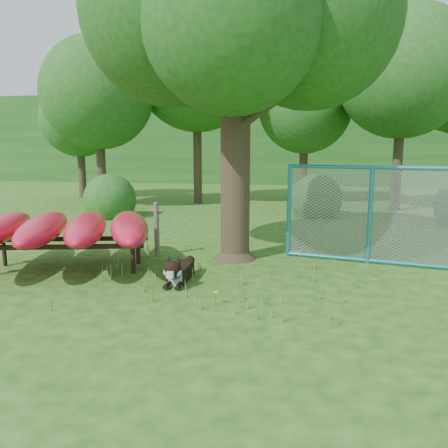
% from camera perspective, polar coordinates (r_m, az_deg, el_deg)
% --- Properties ---
extents(ground, '(80.00, 80.00, 0.00)m').
position_cam_1_polar(ground, '(7.10, -3.43, -9.57)').
color(ground, '#1E4C0F').
rests_on(ground, ground).
extents(oak_tree, '(6.38, 5.64, 7.76)m').
position_cam_1_polar(oak_tree, '(9.67, 1.42, 26.78)').
color(oak_tree, '#33271B').
rests_on(oak_tree, ground).
extents(wooden_post, '(0.33, 0.12, 1.20)m').
position_cam_1_polar(wooden_post, '(9.69, -8.79, -0.51)').
color(wooden_post, brown).
rests_on(wooden_post, ground).
extents(kayak_rack, '(4.20, 3.76, 1.08)m').
position_cam_1_polar(kayak_rack, '(9.02, -20.08, -0.55)').
color(kayak_rack, black).
rests_on(kayak_rack, ground).
extents(husky_dog, '(0.33, 1.29, 0.57)m').
position_cam_1_polar(husky_dog, '(7.83, -5.96, -6.20)').
color(husky_dog, black).
rests_on(husky_dog, ground).
extents(fence_section, '(3.42, 0.76, 3.38)m').
position_cam_1_polar(fence_section, '(9.41, 18.53, 1.14)').
color(fence_section, teal).
rests_on(fence_section, ground).
extents(wildflower_clump, '(0.10, 0.09, 0.22)m').
position_cam_1_polar(wildflower_clump, '(6.75, -1.16, -9.03)').
color(wildflower_clump, '#518A2D').
rests_on(wildflower_clump, ground).
extents(bg_tree_a, '(4.40, 4.40, 6.70)m').
position_cam_1_polar(bg_tree_a, '(18.52, -16.16, 16.08)').
color(bg_tree_a, '#33271B').
rests_on(bg_tree_a, ground).
extents(bg_tree_b, '(5.20, 5.20, 8.22)m').
position_cam_1_polar(bg_tree_b, '(19.34, -3.59, 19.53)').
color(bg_tree_b, '#33271B').
rests_on(bg_tree_b, ground).
extents(bg_tree_c, '(4.00, 4.00, 6.12)m').
position_cam_1_polar(bg_tree_c, '(19.57, 10.56, 14.83)').
color(bg_tree_c, '#33271B').
rests_on(bg_tree_c, ground).
extents(bg_tree_d, '(4.80, 4.80, 7.50)m').
position_cam_1_polar(bg_tree_d, '(18.01, 22.40, 17.86)').
color(bg_tree_d, '#33271B').
rests_on(bg_tree_d, ground).
extents(bg_tree_f, '(3.60, 3.60, 5.55)m').
position_cam_1_polar(bg_tree_f, '(22.25, -18.42, 12.91)').
color(bg_tree_f, '#33271B').
rests_on(bg_tree_f, ground).
extents(shrub_left, '(1.80, 1.80, 1.80)m').
position_cam_1_polar(shrub_left, '(15.67, -14.57, 0.89)').
color(shrub_left, '#1C521A').
rests_on(shrub_left, ground).
extents(shrub_mid, '(1.80, 1.80, 1.80)m').
position_cam_1_polar(shrub_mid, '(15.67, 11.84, 1.00)').
color(shrub_mid, '#1C521A').
rests_on(shrub_mid, ground).
extents(wooded_hillside, '(80.00, 12.00, 6.00)m').
position_cam_1_polar(wooded_hillside, '(34.54, 8.09, 10.84)').
color(wooded_hillside, '#1C521A').
rests_on(wooded_hillside, ground).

